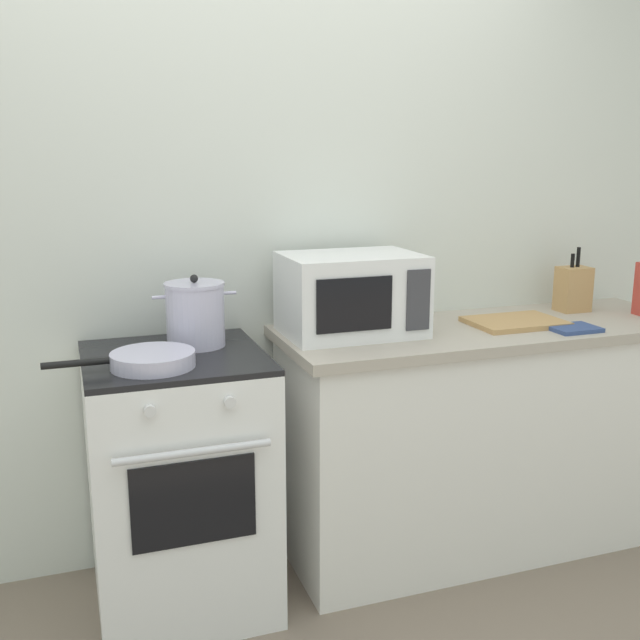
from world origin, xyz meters
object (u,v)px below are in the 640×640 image
(stove, at_px, (180,481))
(knife_block, at_px, (573,289))
(frying_pan, at_px, (151,360))
(oven_mitt, at_px, (573,328))
(cutting_board, at_px, (515,322))
(microwave, at_px, (351,294))
(stock_pot, at_px, (195,314))

(stove, height_order, knife_block, knife_block)
(frying_pan, distance_m, oven_mitt, 1.58)
(knife_block, bearing_deg, cutting_board, -159.61)
(microwave, bearing_deg, stock_pot, 178.55)
(stock_pot, distance_m, knife_block, 1.62)
(frying_pan, xyz_separation_m, oven_mitt, (1.58, -0.03, -0.02))
(microwave, distance_m, knife_block, 1.05)
(frying_pan, distance_m, microwave, 0.80)
(frying_pan, height_order, microwave, microwave)
(microwave, relative_size, oven_mitt, 2.78)
(stock_pot, relative_size, cutting_board, 0.81)
(stove, height_order, microwave, microwave)
(stove, relative_size, frying_pan, 1.97)
(stock_pot, bearing_deg, frying_pan, -129.54)
(stock_pot, xyz_separation_m, cutting_board, (1.25, -0.09, -0.10))
(knife_block, bearing_deg, frying_pan, -171.53)
(microwave, bearing_deg, cutting_board, -6.67)
(knife_block, bearing_deg, stock_pot, -178.33)
(frying_pan, xyz_separation_m, cutting_board, (1.43, 0.13, -0.02))
(stock_pot, height_order, microwave, microwave)
(microwave, distance_m, oven_mitt, 0.87)
(cutting_board, bearing_deg, oven_mitt, -46.27)
(oven_mitt, bearing_deg, frying_pan, 178.88)
(stock_pot, height_order, frying_pan, stock_pot)
(frying_pan, distance_m, cutting_board, 1.44)
(cutting_board, bearing_deg, stock_pot, 175.75)
(frying_pan, bearing_deg, stove, 54.87)
(knife_block, bearing_deg, microwave, -176.60)
(stove, relative_size, oven_mitt, 5.11)
(stock_pot, distance_m, microwave, 0.58)
(stove, xyz_separation_m, frying_pan, (-0.09, -0.13, 0.48))
(stove, relative_size, knife_block, 3.36)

